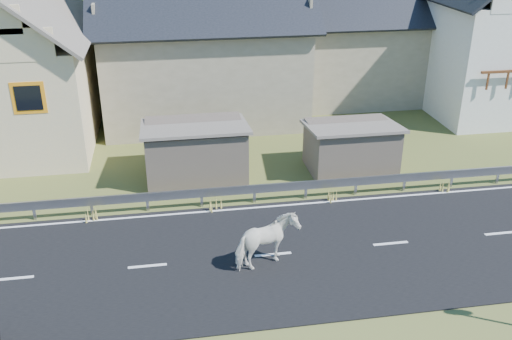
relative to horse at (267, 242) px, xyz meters
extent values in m
plane|color=#3E491D|center=(0.32, 0.55, -0.89)|extent=(160.00, 160.00, 0.00)
cube|color=black|center=(0.32, 0.55, -0.87)|extent=(60.00, 7.00, 0.04)
cube|color=silver|center=(0.32, 0.55, -0.84)|extent=(60.00, 6.60, 0.01)
cube|color=#93969B|center=(0.32, 4.23, -0.31)|extent=(28.00, 0.08, 0.34)
cube|color=#93969B|center=(-7.68, 4.25, -0.54)|extent=(0.10, 0.06, 0.70)
cube|color=#93969B|center=(-5.68, 4.25, -0.54)|extent=(0.10, 0.06, 0.70)
cube|color=#93969B|center=(-3.68, 4.25, -0.54)|extent=(0.10, 0.06, 0.70)
cube|color=#93969B|center=(-1.68, 4.25, -0.54)|extent=(0.10, 0.06, 0.70)
cube|color=#93969B|center=(0.32, 4.25, -0.54)|extent=(0.10, 0.06, 0.70)
cube|color=#93969B|center=(2.32, 4.25, -0.54)|extent=(0.10, 0.06, 0.70)
cube|color=#93969B|center=(4.32, 4.25, -0.54)|extent=(0.10, 0.06, 0.70)
cube|color=#93969B|center=(6.32, 4.25, -0.54)|extent=(0.10, 0.06, 0.70)
cube|color=#93969B|center=(8.32, 4.25, -0.54)|extent=(0.10, 0.06, 0.70)
cube|color=#93969B|center=(10.32, 4.25, -0.54)|extent=(0.10, 0.06, 0.70)
cube|color=#675A4D|center=(-1.68, 7.05, 0.21)|extent=(4.30, 3.30, 2.40)
cube|color=#675A4D|center=(4.82, 6.55, 0.11)|extent=(3.80, 2.90, 2.20)
cube|color=beige|center=(-9.68, 12.55, 1.61)|extent=(7.00, 9.00, 5.00)
cube|color=orange|center=(-8.08, 8.05, 2.51)|extent=(1.30, 0.12, 1.30)
cube|color=#9E937C|center=(-0.68, 15.55, 1.61)|extent=(10.00, 9.00, 5.00)
cube|color=#9E937C|center=(9.32, 17.55, 1.41)|extent=(9.00, 8.00, 4.60)
cube|color=white|center=(15.32, 14.55, 2.11)|extent=(8.00, 10.00, 6.00)
ellipsoid|color=#1E3012|center=(5.32, 180.55, -20.89)|extent=(440.00, 280.00, 260.00)
imported|color=white|center=(0.00, 0.00, 0.00)|extent=(1.68, 2.21, 1.70)
camera|label=1|loc=(-2.78, -14.70, 9.35)|focal=40.00mm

